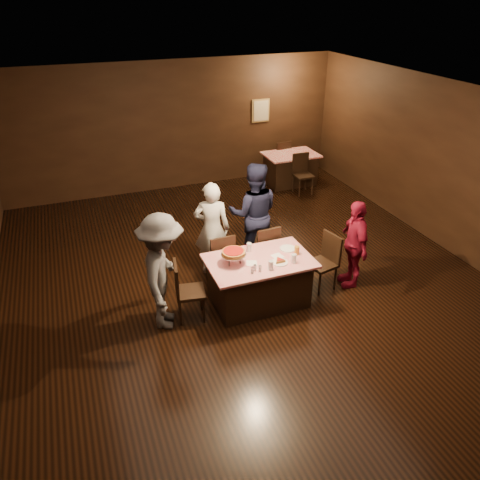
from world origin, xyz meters
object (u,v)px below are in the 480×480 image
(chair_far_right, at_px, (264,249))
(pizza_stand, at_px, (234,253))
(chair_end_right, at_px, (322,263))
(diner_navy_hoodie, at_px, (254,213))
(plate_empty, at_px, (288,248))
(glass_back, at_px, (249,247))
(main_table, at_px, (259,281))
(chair_end_left, at_px, (190,291))
(chair_back_far, at_px, (280,158))
(glass_amber, at_px, (297,250))
(back_table, at_px, (290,169))
(diner_red_shirt, at_px, (354,244))
(chair_far_left, at_px, (219,258))
(diner_grey_knit, at_px, (163,272))
(glass_front_right, at_px, (294,258))
(chair_back_near, at_px, (303,175))
(diner_white_jacket, at_px, (212,229))
(glass_front_left, at_px, (271,265))

(chair_far_right, height_order, pizza_stand, pizza_stand)
(chair_end_right, distance_m, diner_navy_hoodie, 1.49)
(plate_empty, distance_m, glass_back, 0.62)
(plate_empty, bearing_deg, chair_far_right, 104.04)
(main_table, relative_size, diner_navy_hoodie, 0.87)
(main_table, relative_size, chair_end_left, 1.68)
(chair_back_far, relative_size, glass_amber, 6.79)
(back_table, height_order, diner_red_shirt, diner_red_shirt)
(chair_far_left, xyz_separation_m, diner_grey_knit, (-1.08, -0.76, 0.41))
(chair_far_right, height_order, chair_end_right, same)
(diner_red_shirt, distance_m, glass_front_right, 1.21)
(chair_back_near, distance_m, plate_empty, 4.15)
(plate_empty, height_order, glass_back, glass_back)
(plate_empty, bearing_deg, glass_back, 165.96)
(main_table, height_order, diner_white_jacket, diner_white_jacket)
(chair_end_left, xyz_separation_m, glass_front_left, (1.15, -0.30, 0.37))
(main_table, relative_size, pizza_stand, 4.21)
(chair_far_left, relative_size, glass_front_right, 6.79)
(chair_back_near, bearing_deg, diner_grey_knit, -137.83)
(plate_empty, xyz_separation_m, glass_amber, (0.05, -0.20, 0.06))
(chair_far_right, distance_m, chair_end_left, 1.68)
(main_table, distance_m, glass_front_right, 0.69)
(chair_far_left, distance_m, glass_front_right, 1.36)
(chair_end_right, xyz_separation_m, chair_back_near, (1.60, 3.68, 0.00))
(back_table, xyz_separation_m, chair_back_near, (0.00, -0.70, 0.09))
(chair_far_right, height_order, glass_amber, chair_far_right)
(main_table, height_order, glass_front_left, glass_front_left)
(chair_far_right, height_order, chair_back_near, same)
(back_table, bearing_deg, glass_front_right, -115.87)
(chair_back_far, relative_size, glass_front_right, 6.79)
(diner_grey_knit, bearing_deg, chair_back_near, -29.97)
(diner_navy_hoodie, xyz_separation_m, glass_front_left, (-0.36, -1.55, -0.08))
(back_table, xyz_separation_m, diner_grey_knit, (-4.18, -4.39, 0.50))
(chair_back_near, xyz_separation_m, diner_grey_knit, (-4.18, -3.69, 0.41))
(glass_amber, bearing_deg, glass_front_left, -155.56)
(chair_end_right, xyz_separation_m, diner_red_shirt, (0.54, -0.05, 0.28))
(chair_far_left, distance_m, glass_back, 0.68)
(diner_red_shirt, bearing_deg, plate_empty, -88.57)
(back_table, distance_m, diner_navy_hoodie, 3.92)
(diner_navy_hoodie, bearing_deg, chair_back_near, -114.08)
(chair_end_left, distance_m, chair_back_near, 5.29)
(diner_grey_knit, relative_size, glass_amber, 12.66)
(chair_back_near, bearing_deg, chair_far_right, -127.34)
(chair_back_far, relative_size, glass_front_left, 6.79)
(back_table, xyz_separation_m, diner_red_shirt, (-1.06, -4.44, 0.37))
(plate_empty, bearing_deg, chair_far_left, 147.72)
(diner_red_shirt, bearing_deg, pizza_stand, -80.86)
(diner_red_shirt, bearing_deg, chair_back_near, 176.25)
(main_table, height_order, glass_front_right, glass_front_right)
(chair_far_right, xyz_separation_m, glass_front_right, (0.05, -1.00, 0.37))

